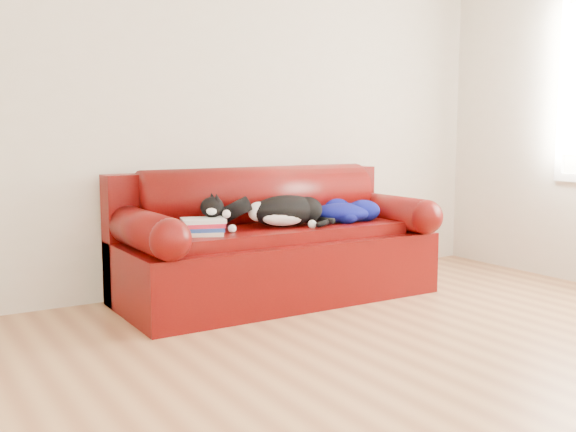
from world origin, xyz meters
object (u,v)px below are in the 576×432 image
sofa_base (277,264)px  blanket (343,211)px  cat (285,212)px  book_stack (202,227)px

sofa_base → blanket: bearing=-7.2°
cat → blanket: cat is taller
sofa_base → blanket: (0.50, -0.06, 0.33)m
book_stack → blanket: bearing=3.1°
sofa_base → cat: cat is taller
book_stack → cat: 0.61m
cat → blanket: 0.50m
sofa_base → book_stack: (-0.60, -0.12, 0.31)m
cat → blanket: (0.49, 0.03, -0.03)m
book_stack → cat: (0.61, 0.03, 0.05)m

